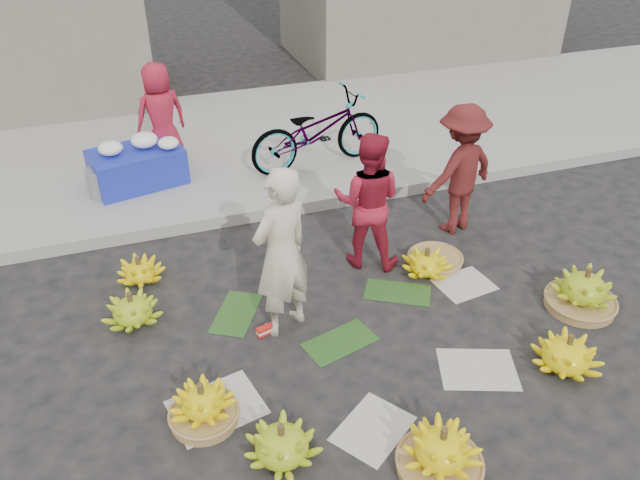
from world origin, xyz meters
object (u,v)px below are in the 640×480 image
object	(u,v)px
banana_bunch_4	(583,291)
flower_table	(138,164)
vendor_cream	(281,253)
bicycle	(317,131)
banana_bunch_0	(203,406)

from	to	relation	value
banana_bunch_4	flower_table	size ratio (longest dim) A/B	0.57
vendor_cream	bicycle	distance (m)	3.16
banana_bunch_0	flower_table	size ratio (longest dim) A/B	0.43
bicycle	flower_table	bearing A→B (deg)	75.87
banana_bunch_4	flower_table	distance (m)	5.34
vendor_cream	bicycle	size ratio (longest dim) A/B	0.87
vendor_cream	bicycle	xyz separation A→B (m)	(1.29, 2.88, -0.20)
banana_bunch_0	vendor_cream	bearing A→B (deg)	44.30
flower_table	bicycle	distance (m)	2.32
flower_table	banana_bunch_0	bearing A→B (deg)	-101.43
bicycle	banana_bunch_0	bearing A→B (deg)	141.27
banana_bunch_4	bicycle	xyz separation A→B (m)	(-1.49, 3.53, 0.42)
vendor_cream	flower_table	world-z (taller)	vendor_cream
banana_bunch_4	vendor_cream	world-z (taller)	vendor_cream
vendor_cream	flower_table	size ratio (longest dim) A/B	1.33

